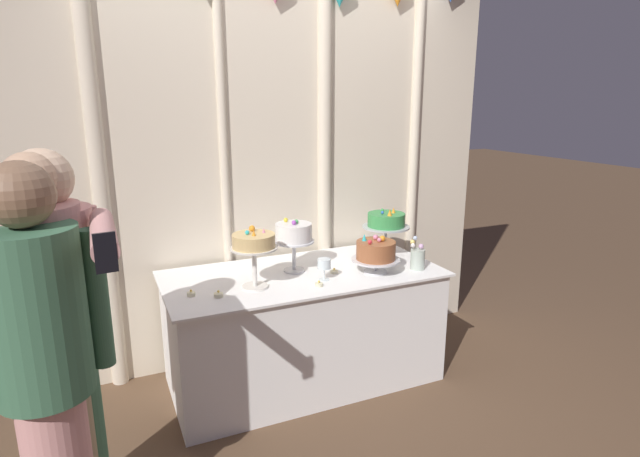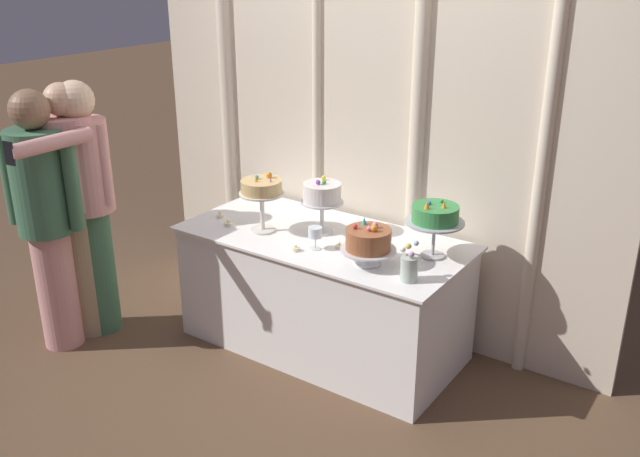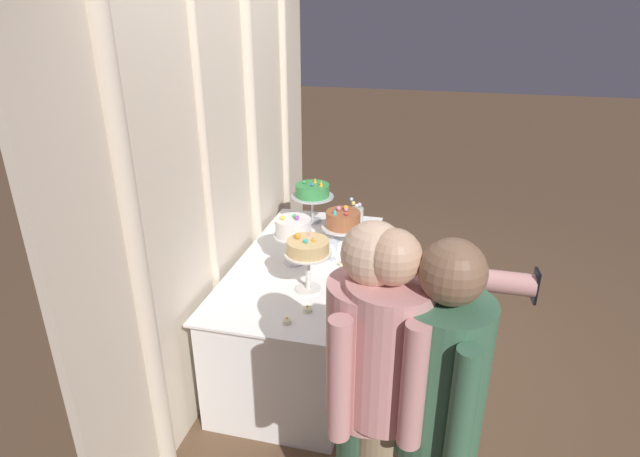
# 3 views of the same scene
# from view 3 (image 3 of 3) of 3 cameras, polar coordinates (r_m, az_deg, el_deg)

# --- Properties ---
(ground_plane) EXTENTS (24.00, 24.00, 0.00)m
(ground_plane) POSITION_cam_3_polar(r_m,az_deg,el_deg) (3.75, -0.24, -13.70)
(ground_plane) COLOR brown
(draped_curtain) EXTENTS (3.22, 0.16, 2.83)m
(draped_curtain) POSITION_cam_3_polar(r_m,az_deg,el_deg) (3.26, -10.20, 8.77)
(draped_curtain) COLOR beige
(draped_curtain) RESTS_ON ground_plane
(cake_table) EXTENTS (1.70, 0.81, 0.73)m
(cake_table) POSITION_cam_3_polar(r_m,az_deg,el_deg) (3.56, -1.82, -8.77)
(cake_table) COLOR white
(cake_table) RESTS_ON ground_plane
(cake_display_leftmost) EXTENTS (0.27, 0.27, 0.35)m
(cake_display_leftmost) POSITION_cam_3_polar(r_m,az_deg,el_deg) (2.94, -1.35, -2.37)
(cake_display_leftmost) COLOR silver
(cake_display_leftmost) RESTS_ON cake_table
(cake_display_midleft) EXTENTS (0.25, 0.25, 0.33)m
(cake_display_midleft) POSITION_cam_3_polar(r_m,az_deg,el_deg) (3.26, -2.93, -0.07)
(cake_display_midleft) COLOR silver
(cake_display_midleft) RESTS_ON cake_table
(cake_display_midright) EXTENTS (0.30, 0.30, 0.24)m
(cake_display_midright) POSITION_cam_3_polar(r_m,az_deg,el_deg) (3.65, 2.52, 0.87)
(cake_display_midright) COLOR silver
(cake_display_midright) RESTS_ON cake_table
(cake_display_rightmost) EXTENTS (0.32, 0.32, 0.34)m
(cake_display_rightmost) POSITION_cam_3_polar(r_m,az_deg,el_deg) (3.89, -0.83, 3.99)
(cake_display_rightmost) COLOR #B2B2B7
(cake_display_rightmost) RESTS_ON cake_table
(wine_glass) EXTENTS (0.08, 0.08, 0.13)m
(wine_glass) POSITION_cam_3_polar(r_m,az_deg,el_deg) (3.36, 1.24, -1.91)
(wine_glass) COLOR silver
(wine_glass) RESTS_ON cake_table
(flower_vase) EXTENTS (0.10, 0.11, 0.20)m
(flower_vase) POSITION_cam_3_polar(r_m,az_deg,el_deg) (3.91, 4.07, 1.50)
(flower_vase) COLOR #B2C1B2
(flower_vase) RESTS_ON cake_table
(tealight_far_left) EXTENTS (0.05, 0.05, 0.04)m
(tealight_far_left) POSITION_cam_3_polar(r_m,az_deg,el_deg) (2.77, -3.64, -10.04)
(tealight_far_left) COLOR beige
(tealight_far_left) RESTS_ON cake_table
(tealight_near_left) EXTENTS (0.05, 0.05, 0.04)m
(tealight_near_left) POSITION_cam_3_polar(r_m,az_deg,el_deg) (2.86, -1.39, -8.82)
(tealight_near_left) COLOR beige
(tealight_near_left) RESTS_ON cake_table
(tealight_near_right) EXTENTS (0.05, 0.05, 0.04)m
(tealight_near_right) POSITION_cam_3_polar(r_m,az_deg,el_deg) (3.32, 2.39, -3.91)
(tealight_near_right) COLOR beige
(tealight_near_right) RESTS_ON cake_table
(tealight_far_right) EXTENTS (0.05, 0.05, 0.03)m
(tealight_far_right) POSITION_cam_3_polar(r_m,az_deg,el_deg) (3.51, 0.25, -2.32)
(tealight_far_right) COLOR beige
(tealight_far_right) RESTS_ON cake_table
(guest_girl_blue_dress) EXTENTS (0.46, 0.78, 1.60)m
(guest_girl_blue_dress) POSITION_cam_3_polar(r_m,az_deg,el_deg) (2.12, 5.40, -17.36)
(guest_girl_blue_dress) COLOR #3D6B4C
(guest_girl_blue_dress) RESTS_ON ground_plane
(guest_man_pink_jacket) EXTENTS (0.43, 0.43, 1.59)m
(guest_man_pink_jacket) POSITION_cam_3_polar(r_m,az_deg,el_deg) (2.10, 7.01, -18.41)
(guest_man_pink_jacket) COLOR #9E8966
(guest_man_pink_jacket) RESTS_ON ground_plane
(guest_man_dark_suit) EXTENTS (0.47, 0.42, 1.59)m
(guest_man_dark_suit) POSITION_cam_3_polar(r_m,az_deg,el_deg) (2.09, 12.52, -19.41)
(guest_man_dark_suit) COLOR #D6938E
(guest_man_dark_suit) RESTS_ON ground_plane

